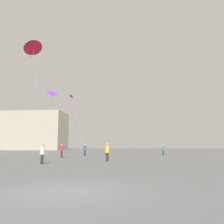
# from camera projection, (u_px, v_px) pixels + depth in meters

# --- Properties ---
(ground_plane) EXTENTS (300.00, 300.00, 0.00)m
(ground_plane) POSITION_uv_depth(u_px,v_px,m) (63.00, 192.00, 7.60)
(ground_plane) COLOR slate
(person_in_yellow) EXTENTS (0.39, 0.39, 1.80)m
(person_in_yellow) POSITION_uv_depth(u_px,v_px,m) (107.00, 151.00, 22.96)
(person_in_yellow) COLOR #2D2D33
(person_in_yellow) RESTS_ON ground_plane
(person_in_blue) EXTENTS (0.40, 0.40, 1.82)m
(person_in_blue) POSITION_uv_depth(u_px,v_px,m) (85.00, 149.00, 35.83)
(person_in_blue) COLOR #2D2D33
(person_in_blue) RESTS_ON ground_plane
(person_in_red) EXTENTS (0.37, 0.37, 1.72)m
(person_in_red) POSITION_uv_depth(u_px,v_px,m) (62.00, 150.00, 29.92)
(person_in_red) COLOR #2D2D33
(person_in_red) RESTS_ON ground_plane
(person_in_teal) EXTENTS (0.36, 0.36, 1.65)m
(person_in_teal) POSITION_uv_depth(u_px,v_px,m) (163.00, 150.00, 38.31)
(person_in_teal) COLOR #2D2D33
(person_in_teal) RESTS_ON ground_plane
(person_in_white) EXTENTS (0.37, 0.37, 1.72)m
(person_in_white) POSITION_uv_depth(u_px,v_px,m) (42.00, 153.00, 19.25)
(person_in_white) COLOR #2D2D33
(person_in_white) RESTS_ON ground_plane
(kite_magenta_delta) EXTENTS (4.20, 6.23, 9.58)m
(kite_magenta_delta) POSITION_uv_depth(u_px,v_px,m) (72.00, 98.00, 42.85)
(kite_magenta_delta) COLOR #D12899
(kite_crimson_diamond) EXTENTS (1.77, 4.23, 7.81)m
(kite_crimson_diamond) POSITION_uv_depth(u_px,v_px,m) (33.00, 47.00, 17.09)
(kite_crimson_diamond) COLOR red
(kite_violet_delta) EXTENTS (6.52, 1.25, 9.08)m
(kite_violet_delta) POSITION_uv_depth(u_px,v_px,m) (53.00, 94.00, 38.08)
(kite_violet_delta) COLOR purple
(building_left_hall) EXTENTS (27.77, 14.38, 14.89)m
(building_left_hall) POSITION_uv_depth(u_px,v_px,m) (31.00, 131.00, 93.48)
(building_left_hall) COLOR #B2A893
(building_left_hall) RESTS_ON ground_plane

